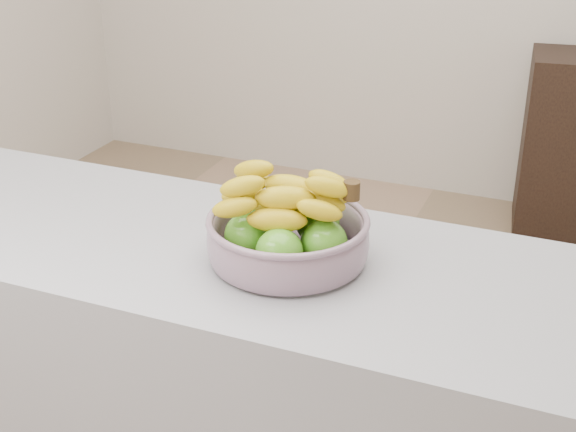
{
  "coord_description": "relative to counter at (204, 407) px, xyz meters",
  "views": [
    {
      "loc": [
        0.78,
        -1.9,
        1.69
      ],
      "look_at": [
        0.22,
        -0.55,
        1.0
      ],
      "focal_mm": 50.0,
      "sensor_mm": 36.0,
      "label": 1
    }
  ],
  "objects": [
    {
      "name": "cabinet",
      "position": [
        0.67,
        2.33,
        -0.03
      ],
      "size": [
        0.51,
        0.43,
        0.83
      ],
      "primitive_type": "cube",
      "rotation": [
        0.0,
        0.0,
        0.14
      ],
      "color": "black",
      "rests_on": "ground"
    },
    {
      "name": "counter",
      "position": [
        0.0,
        0.0,
        0.0
      ],
      "size": [
        2.0,
        0.6,
        0.9
      ],
      "primitive_type": "cube",
      "color": "#92939A",
      "rests_on": "ground"
    },
    {
      "name": "fruit_bowl",
      "position": [
        0.22,
        -0.0,
        0.51
      ],
      "size": [
        0.33,
        0.33,
        0.19
      ],
      "rotation": [
        0.0,
        0.0,
        0.18
      ],
      "color": "#8C99A8",
      "rests_on": "counter"
    },
    {
      "name": "ground",
      "position": [
        0.0,
        0.55,
        -0.45
      ],
      "size": [
        4.0,
        4.0,
        0.0
      ],
      "primitive_type": "plane",
      "color": "#8E7057",
      "rests_on": "ground"
    }
  ]
}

